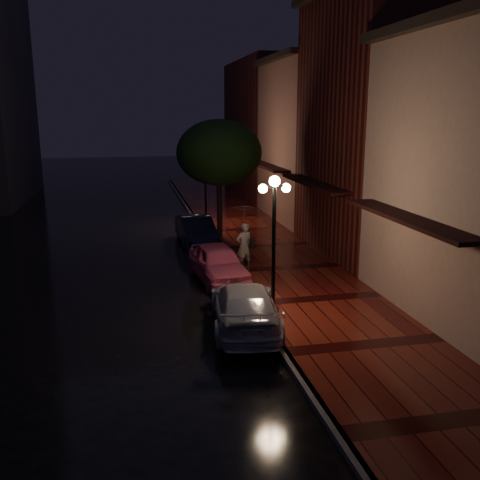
{
  "coord_description": "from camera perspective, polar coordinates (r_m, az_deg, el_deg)",
  "views": [
    {
      "loc": [
        -3.8,
        -19.85,
        6.23
      ],
      "look_at": [
        0.37,
        -0.05,
        1.4
      ],
      "focal_mm": 40.0,
      "sensor_mm": 36.0,
      "label": 1
    }
  ],
  "objects": [
    {
      "name": "silver_car",
      "position": [
        15.85,
        0.53,
        -7.06
      ],
      "size": [
        2.5,
        4.9,
        1.36
      ],
      "primitive_type": "imported",
      "rotation": [
        0.0,
        0.0,
        3.01
      ],
      "color": "#B6B5BE",
      "rests_on": "ground"
    },
    {
      "name": "navy_car",
      "position": [
        25.84,
        -4.68,
        1.03
      ],
      "size": [
        1.76,
        4.35,
        1.4
      ],
      "primitive_type": "imported",
      "rotation": [
        0.0,
        0.0,
        0.07
      ],
      "color": "black",
      "rests_on": "ground"
    },
    {
      "name": "parking_meter",
      "position": [
        22.25,
        0.9,
        -0.13
      ],
      "size": [
        0.16,
        0.14,
        1.43
      ],
      "rotation": [
        0.0,
        0.0,
        -0.34
      ],
      "color": "black",
      "rests_on": "sidewalk"
    },
    {
      "name": "storefront_extra",
      "position": [
        41.31,
        3.34,
        11.7
      ],
      "size": [
        5.0,
        12.0,
        10.0
      ],
      "primitive_type": "cube",
      "color": "#511914",
      "rests_on": "ground"
    },
    {
      "name": "storefront_mid",
      "position": [
        24.39,
        14.69,
        11.28
      ],
      "size": [
        5.0,
        8.0,
        11.0
      ],
      "primitive_type": "cube",
      "color": "#511914",
      "rests_on": "ground"
    },
    {
      "name": "ground",
      "position": [
        21.15,
        -1.01,
        -3.71
      ],
      "size": [
        120.0,
        120.0,
        0.0
      ],
      "primitive_type": "plane",
      "color": "black",
      "rests_on": "ground"
    },
    {
      "name": "storefront_far",
      "position": [
        31.79,
        8.11,
        10.17
      ],
      "size": [
        5.0,
        8.0,
        9.0
      ],
      "primitive_type": "cube",
      "color": "#8C5951",
      "rests_on": "ground"
    },
    {
      "name": "streetlamp_far",
      "position": [
        29.37,
        -3.7,
        6.3
      ],
      "size": [
        0.96,
        0.36,
        4.31
      ],
      "color": "black",
      "rests_on": "sidewalk"
    },
    {
      "name": "woman_with_umbrella",
      "position": [
        21.03,
        0.46,
        1.43
      ],
      "size": [
        1.07,
        1.09,
        2.59
      ],
      "rotation": [
        0.0,
        0.0,
        3.4
      ],
      "color": "white",
      "rests_on": "sidewalk"
    },
    {
      "name": "curb",
      "position": [
        21.13,
        -1.01,
        -3.51
      ],
      "size": [
        0.25,
        60.0,
        0.15
      ],
      "primitive_type": "cube",
      "color": "#595451",
      "rests_on": "ground"
    },
    {
      "name": "pink_car",
      "position": [
        20.23,
        -2.34,
        -2.45
      ],
      "size": [
        2.1,
        4.26,
        1.4
      ],
      "primitive_type": "imported",
      "rotation": [
        0.0,
        0.0,
        0.11
      ],
      "color": "#D95981",
      "rests_on": "ground"
    },
    {
      "name": "streetlamp_near",
      "position": [
        15.84,
        3.62,
        0.16
      ],
      "size": [
        0.96,
        0.36,
        4.31
      ],
      "color": "black",
      "rests_on": "sidewalk"
    },
    {
      "name": "sidewalk",
      "position": [
        21.65,
        4.86,
        -3.14
      ],
      "size": [
        4.5,
        60.0,
        0.15
      ],
      "primitive_type": "cube",
      "color": "#420E0B",
      "rests_on": "ground"
    },
    {
      "name": "street_tree",
      "position": [
        26.29,
        -2.23,
        9.09
      ],
      "size": [
        4.16,
        4.16,
        5.8
      ],
      "color": "black",
      "rests_on": "sidewalk"
    }
  ]
}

